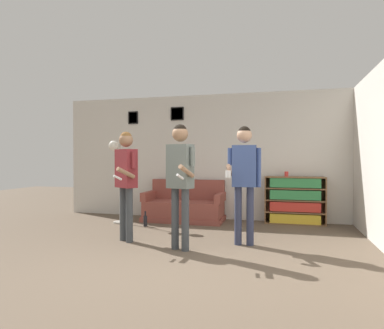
% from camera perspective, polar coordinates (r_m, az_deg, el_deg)
% --- Properties ---
extents(ground_plane, '(20.00, 20.00, 0.00)m').
position_cam_1_polar(ground_plane, '(4.07, -2.83, -17.75)').
color(ground_plane, brown).
extents(wall_back, '(7.47, 0.08, 2.70)m').
position_cam_1_polar(wall_back, '(7.42, 5.63, 1.34)').
color(wall_back, beige).
rests_on(wall_back, ground_plane).
extents(wall_right, '(0.06, 6.02, 2.70)m').
position_cam_1_polar(wall_right, '(5.67, 29.01, 1.29)').
color(wall_right, beige).
rests_on(wall_right, ground_plane).
extents(couch, '(1.66, 0.80, 0.85)m').
position_cam_1_polar(couch, '(7.26, -1.27, -7.11)').
color(couch, brown).
rests_on(couch, ground_plane).
extents(bookshelf, '(1.17, 0.30, 0.95)m').
position_cam_1_polar(bookshelf, '(7.17, 16.75, -5.75)').
color(bookshelf, brown).
rests_on(bookshelf, ground_plane).
extents(floor_lamp, '(0.49, 0.28, 1.77)m').
position_cam_1_polar(floor_lamp, '(7.08, -11.91, 1.65)').
color(floor_lamp, '#ADA89E').
rests_on(floor_lamp, ground_plane).
extents(person_player_foreground_left, '(0.43, 0.60, 1.73)m').
position_cam_1_polar(person_player_foreground_left, '(5.49, -10.95, -1.49)').
color(person_player_foreground_left, '#3D4247').
rests_on(person_player_foreground_left, ground_plane).
extents(person_player_foreground_center, '(0.48, 0.58, 1.80)m').
position_cam_1_polar(person_player_foreground_center, '(4.88, -2.01, -1.20)').
color(person_player_foreground_center, '#3D4247').
rests_on(person_player_foreground_center, ground_plane).
extents(person_watcher_holding_cup, '(0.50, 0.46, 1.80)m').
position_cam_1_polar(person_watcher_holding_cup, '(5.21, 8.69, -1.09)').
color(person_watcher_holding_cup, '#2D334C').
rests_on(person_watcher_holding_cup, ground_plane).
extents(bottle_on_floor, '(0.07, 0.07, 0.29)m').
position_cam_1_polar(bottle_on_floor, '(6.74, -7.79, -9.21)').
color(bottle_on_floor, black).
rests_on(bottle_on_floor, ground_plane).
extents(drinking_cup, '(0.08, 0.08, 0.10)m').
position_cam_1_polar(drinking_cup, '(7.12, 15.47, -1.54)').
color(drinking_cup, red).
rests_on(drinking_cup, bookshelf).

